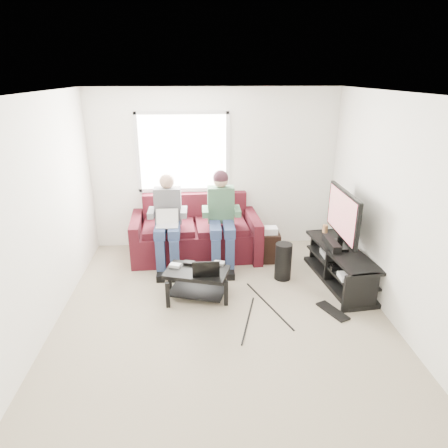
# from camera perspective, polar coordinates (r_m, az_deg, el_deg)

# --- Properties ---
(floor) EXTENTS (4.50, 4.50, 0.00)m
(floor) POSITION_cam_1_polar(r_m,az_deg,el_deg) (5.02, -0.17, -12.99)
(floor) COLOR tan
(floor) RESTS_ON ground
(ceiling) EXTENTS (4.50, 4.50, 0.00)m
(ceiling) POSITION_cam_1_polar(r_m,az_deg,el_deg) (4.18, -0.21, 18.17)
(ceiling) COLOR white
(ceiling) RESTS_ON wall_back
(wall_back) EXTENTS (4.50, 0.00, 4.50)m
(wall_back) POSITION_cam_1_polar(r_m,az_deg,el_deg) (6.59, -1.41, 7.70)
(wall_back) COLOR white
(wall_back) RESTS_ON floor
(wall_front) EXTENTS (4.50, 0.00, 4.50)m
(wall_front) POSITION_cam_1_polar(r_m,az_deg,el_deg) (2.44, 3.22, -16.90)
(wall_front) COLOR white
(wall_front) RESTS_ON floor
(wall_left) EXTENTS (0.00, 4.50, 4.50)m
(wall_left) POSITION_cam_1_polar(r_m,az_deg,el_deg) (4.75, -25.01, 0.50)
(wall_left) COLOR white
(wall_left) RESTS_ON floor
(wall_right) EXTENTS (0.00, 4.50, 4.50)m
(wall_right) POSITION_cam_1_polar(r_m,az_deg,el_deg) (4.97, 23.53, 1.54)
(wall_right) COLOR white
(wall_right) RESTS_ON floor
(window) EXTENTS (1.48, 0.04, 1.28)m
(window) POSITION_cam_1_polar(r_m,az_deg,el_deg) (6.51, -5.89, 10.14)
(window) COLOR white
(window) RESTS_ON wall_back
(sofa) EXTENTS (2.06, 1.06, 0.95)m
(sofa) POSITION_cam_1_polar(r_m,az_deg,el_deg) (6.46, -4.10, -1.53)
(sofa) COLOR #441113
(sofa) RESTS_ON floor
(person_left) EXTENTS (0.40, 0.70, 1.40)m
(person_left) POSITION_cam_1_polar(r_m,az_deg,el_deg) (5.97, -8.05, 0.86)
(person_left) COLOR navy
(person_left) RESTS_ON sofa
(person_right) EXTENTS (0.40, 0.71, 1.44)m
(person_right) POSITION_cam_1_polar(r_m,az_deg,el_deg) (5.96, -0.38, 1.66)
(person_right) COLOR navy
(person_right) RESTS_ON sofa
(laptop_silver) EXTENTS (0.34, 0.25, 0.24)m
(laptop_silver) POSITION_cam_1_polar(r_m,az_deg,el_deg) (5.83, -8.15, 0.26)
(laptop_silver) COLOR silver
(laptop_silver) RESTS_ON person_left
(coffee_table) EXTENTS (0.90, 0.69, 0.40)m
(coffee_table) POSITION_cam_1_polar(r_m,az_deg,el_deg) (5.26, -3.91, -7.66)
(coffee_table) COLOR black
(coffee_table) RESTS_ON floor
(laptop_black) EXTENTS (0.41, 0.35, 0.24)m
(laptop_black) POSITION_cam_1_polar(r_m,az_deg,el_deg) (5.08, -2.62, -5.80)
(laptop_black) COLOR black
(laptop_black) RESTS_ON coffee_table
(controller_a) EXTENTS (0.16, 0.13, 0.04)m
(controller_a) POSITION_cam_1_polar(r_m,az_deg,el_deg) (5.31, -6.98, -5.89)
(controller_a) COLOR silver
(controller_a) RESTS_ON coffee_table
(controller_b) EXTENTS (0.16, 0.13, 0.04)m
(controller_b) POSITION_cam_1_polar(r_m,az_deg,el_deg) (5.36, -5.02, -5.57)
(controller_b) COLOR black
(controller_b) RESTS_ON coffee_table
(controller_c) EXTENTS (0.16, 0.13, 0.04)m
(controller_c) POSITION_cam_1_polar(r_m,az_deg,el_deg) (5.34, -0.71, -5.61)
(controller_c) COLOR gray
(controller_c) RESTS_ON coffee_table
(tv_stand) EXTENTS (0.63, 1.58, 0.51)m
(tv_stand) POSITION_cam_1_polar(r_m,az_deg,el_deg) (5.88, 16.23, -5.98)
(tv_stand) COLOR black
(tv_stand) RESTS_ON floor
(tv) EXTENTS (0.12, 1.10, 0.81)m
(tv) POSITION_cam_1_polar(r_m,az_deg,el_deg) (5.68, 16.62, 1.16)
(tv) COLOR black
(tv) RESTS_ON tv_stand
(soundbar) EXTENTS (0.12, 0.50, 0.10)m
(soundbar) POSITION_cam_1_polar(r_m,az_deg,el_deg) (5.79, 15.11, -2.68)
(soundbar) COLOR black
(soundbar) RESTS_ON tv_stand
(drink_cup) EXTENTS (0.08, 0.08, 0.12)m
(drink_cup) POSITION_cam_1_polar(r_m,az_deg,el_deg) (6.27, 14.25, -0.66)
(drink_cup) COLOR #B0784B
(drink_cup) RESTS_ON tv_stand
(console_white) EXTENTS (0.30, 0.22, 0.06)m
(console_white) POSITION_cam_1_polar(r_m,az_deg,el_deg) (5.51, 17.66, -7.16)
(console_white) COLOR silver
(console_white) RESTS_ON tv_stand
(console_grey) EXTENTS (0.34, 0.26, 0.08)m
(console_grey) POSITION_cam_1_polar(r_m,az_deg,el_deg) (6.10, 15.39, -4.04)
(console_grey) COLOR gray
(console_grey) RESTS_ON tv_stand
(console_black) EXTENTS (0.38, 0.30, 0.07)m
(console_black) POSITION_cam_1_polar(r_m,az_deg,el_deg) (5.80, 16.47, -5.52)
(console_black) COLOR black
(console_black) RESTS_ON tv_stand
(subwoofer) EXTENTS (0.24, 0.24, 0.54)m
(subwoofer) POSITION_cam_1_polar(r_m,az_deg,el_deg) (5.78, 8.45, -5.30)
(subwoofer) COLOR black
(subwoofer) RESTS_ON floor
(keyboard_floor) EXTENTS (0.33, 0.48, 0.03)m
(keyboard_floor) POSITION_cam_1_polar(r_m,az_deg,el_deg) (5.26, 15.26, -11.91)
(keyboard_floor) COLOR black
(keyboard_floor) RESTS_ON floor
(end_table) EXTENTS (0.31, 0.31, 0.56)m
(end_table) POSITION_cam_1_polar(r_m,az_deg,el_deg) (6.30, 6.50, -3.09)
(end_table) COLOR black
(end_table) RESTS_ON floor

